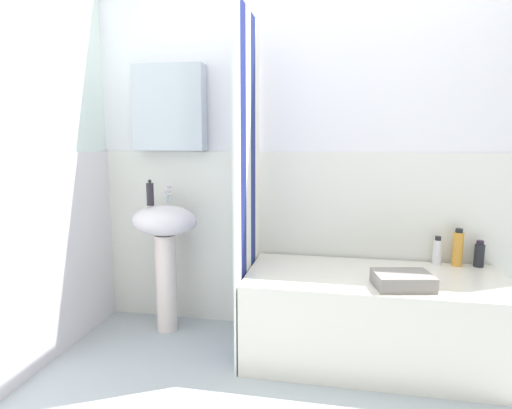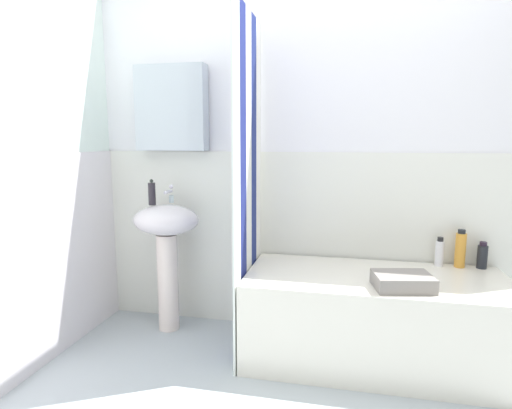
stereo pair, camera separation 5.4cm
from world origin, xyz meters
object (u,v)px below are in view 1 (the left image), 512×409
(sink, at_px, (165,239))
(towel_folded, at_px, (403,280))
(body_wash_bottle, at_px, (458,248))
(lotion_bottle, at_px, (479,255))
(bathtub, at_px, (373,318))
(soap_dispenser, at_px, (150,194))
(shampoo_bottle, at_px, (437,251))

(sink, relative_size, towel_folded, 2.95)
(body_wash_bottle, bearing_deg, lotion_bottle, 1.31)
(sink, distance_m, bathtub, 1.39)
(sink, height_order, soap_dispenser, soap_dispenser)
(soap_dispenser, distance_m, towel_folded, 1.62)
(body_wash_bottle, relative_size, shampoo_bottle, 1.30)
(bathtub, height_order, shampoo_bottle, shampoo_bottle)
(lotion_bottle, bearing_deg, body_wash_bottle, -178.69)
(soap_dispenser, relative_size, towel_folded, 0.59)
(soap_dispenser, distance_m, bathtub, 1.58)
(lotion_bottle, bearing_deg, shampoo_bottle, -179.61)
(soap_dispenser, height_order, body_wash_bottle, soap_dispenser)
(lotion_bottle, height_order, shampoo_bottle, shampoo_bottle)
(lotion_bottle, distance_m, shampoo_bottle, 0.24)
(lotion_bottle, relative_size, body_wash_bottle, 0.70)
(soap_dispenser, relative_size, lotion_bottle, 1.04)
(sink, height_order, towel_folded, sink)
(towel_folded, bearing_deg, sink, 167.36)
(bathtub, distance_m, body_wash_bottle, 0.69)
(soap_dispenser, bearing_deg, shampoo_bottle, 5.04)
(lotion_bottle, bearing_deg, soap_dispenser, -175.51)
(towel_folded, bearing_deg, soap_dispenser, 168.76)
(lotion_bottle, bearing_deg, bathtub, -155.58)
(shampoo_bottle, relative_size, towel_folded, 0.62)
(soap_dispenser, bearing_deg, body_wash_bottle, 4.70)
(sink, xyz_separation_m, body_wash_bottle, (1.84, 0.14, -0.00))
(lotion_bottle, distance_m, body_wash_bottle, 0.13)
(soap_dispenser, height_order, towel_folded, soap_dispenser)
(sink, distance_m, soap_dispenser, 0.32)
(bathtub, bearing_deg, body_wash_bottle, 29.27)
(sink, xyz_separation_m, lotion_bottle, (1.97, 0.14, -0.04))
(sink, xyz_separation_m, shampoo_bottle, (1.73, 0.14, -0.03))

